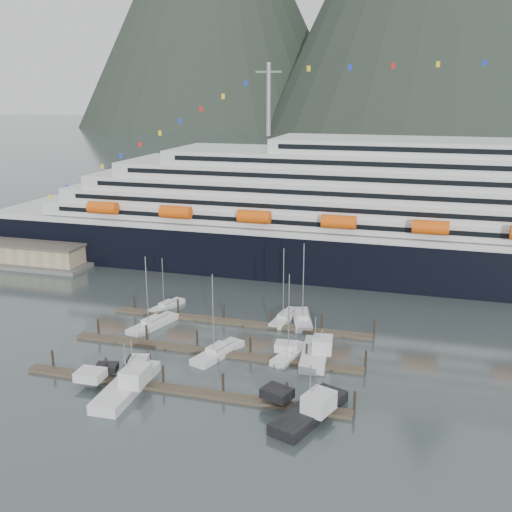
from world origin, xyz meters
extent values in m
plane|color=#485655|center=(0.00, 0.00, 0.00)|extent=(1600.00, 1600.00, 0.00)
cube|color=black|center=(25.00, 55.00, 4.00)|extent=(210.00, 28.00, 12.00)
cube|color=silver|center=(25.00, 55.00, 10.50)|extent=(205.80, 27.44, 1.50)
cube|color=silver|center=(30.00, 55.00, 13.10)|extent=(185.00, 26.00, 3.20)
cube|color=black|center=(30.00, 41.95, 13.26)|extent=(175.75, 0.20, 1.00)
cube|color=silver|center=(32.00, 55.00, 16.30)|extent=(180.00, 25.00, 3.20)
cube|color=black|center=(32.00, 42.45, 16.46)|extent=(171.00, 0.20, 1.00)
cube|color=silver|center=(34.00, 55.00, 19.50)|extent=(172.00, 24.00, 3.20)
cube|color=black|center=(34.00, 42.95, 19.66)|extent=(163.40, 0.20, 1.00)
cube|color=silver|center=(36.00, 55.00, 22.70)|extent=(160.00, 23.00, 3.20)
cube|color=black|center=(36.00, 43.45, 22.86)|extent=(152.00, 0.20, 1.00)
cube|color=silver|center=(38.00, 55.00, 25.80)|extent=(140.00, 22.00, 3.00)
cube|color=black|center=(38.00, 43.95, 25.95)|extent=(133.00, 0.20, 1.00)
cube|color=silver|center=(40.00, 55.00, 28.80)|extent=(95.00, 20.00, 3.00)
cube|color=black|center=(40.00, 44.95, 28.95)|extent=(90.25, 0.20, 1.00)
cylinder|color=gray|center=(-10.00, 55.00, 38.30)|extent=(1.00, 1.00, 16.00)
cylinder|color=#F5580C|center=(-45.00, 40.00, 14.50)|extent=(7.00, 2.80, 2.80)
cylinder|color=#F5580C|center=(-27.00, 40.00, 14.50)|extent=(7.00, 2.80, 2.80)
cylinder|color=#F5580C|center=(-9.00, 40.00, 14.50)|extent=(7.00, 2.80, 2.80)
cylinder|color=#F5580C|center=(9.00, 40.00, 14.50)|extent=(7.00, 2.80, 2.80)
cylinder|color=#F5580C|center=(27.00, 40.00, 14.50)|extent=(7.00, 2.80, 2.80)
cube|color=#595956|center=(-72.00, 42.00, 0.30)|extent=(46.00, 20.00, 1.20)
cube|color=tan|center=(-72.00, 42.00, 2.50)|extent=(42.00, 16.00, 5.00)
cube|color=#595147|center=(-72.00, 42.00, 5.20)|extent=(43.00, 17.00, 0.60)
cube|color=#43362B|center=(-5.00, -10.00, 0.25)|extent=(48.00, 2.00, 0.50)
cylinder|color=black|center=(-26.00, -8.90, 1.40)|extent=(0.36, 0.36, 3.20)
cylinder|color=black|center=(-17.00, -8.90, 1.40)|extent=(0.36, 0.36, 3.20)
cylinder|color=black|center=(-8.00, -8.90, 1.40)|extent=(0.36, 0.36, 3.20)
cylinder|color=black|center=(1.00, -8.90, 1.40)|extent=(0.36, 0.36, 3.20)
cylinder|color=black|center=(10.00, -8.90, 1.40)|extent=(0.36, 0.36, 3.20)
cylinder|color=black|center=(19.00, -8.90, 1.40)|extent=(0.36, 0.36, 3.20)
cube|color=#43362B|center=(-5.00, 3.00, 0.25)|extent=(48.00, 2.00, 0.50)
cylinder|color=black|center=(-26.00, 4.10, 1.40)|extent=(0.36, 0.36, 3.20)
cylinder|color=black|center=(-17.00, 4.10, 1.40)|extent=(0.36, 0.36, 3.20)
cylinder|color=black|center=(-8.00, 4.10, 1.40)|extent=(0.36, 0.36, 3.20)
cylinder|color=black|center=(1.00, 4.10, 1.40)|extent=(0.36, 0.36, 3.20)
cylinder|color=black|center=(10.00, 4.10, 1.40)|extent=(0.36, 0.36, 3.20)
cylinder|color=black|center=(19.00, 4.10, 1.40)|extent=(0.36, 0.36, 3.20)
cube|color=#43362B|center=(-5.00, 16.00, 0.25)|extent=(48.00, 2.00, 0.50)
cylinder|color=black|center=(-26.00, 17.10, 1.40)|extent=(0.36, 0.36, 3.20)
cylinder|color=black|center=(-17.00, 17.10, 1.40)|extent=(0.36, 0.36, 3.20)
cylinder|color=black|center=(-8.00, 17.10, 1.40)|extent=(0.36, 0.36, 3.20)
cylinder|color=black|center=(1.00, 17.10, 1.40)|extent=(0.36, 0.36, 3.20)
cylinder|color=black|center=(10.00, 17.10, 1.40)|extent=(0.36, 0.36, 3.20)
cylinder|color=black|center=(19.00, 17.10, 1.40)|extent=(0.36, 0.36, 3.20)
cube|color=silver|center=(-18.94, 10.39, 0.25)|extent=(5.77, 11.27, 1.53)
cube|color=silver|center=(-18.94, 10.39, 1.25)|extent=(3.16, 4.28, 0.87)
cylinder|color=gray|center=(-19.24, 9.34, 7.07)|extent=(0.17, 0.17, 12.17)
cube|color=silver|center=(-3.85, 2.43, 0.25)|extent=(5.96, 10.91, 1.55)
cube|color=silver|center=(-3.85, 2.43, 1.27)|extent=(3.24, 4.19, 0.89)
cylinder|color=gray|center=(-4.17, 1.42, 7.36)|extent=(0.18, 0.18, 12.72)
cube|color=silver|center=(-20.49, 19.77, 0.25)|extent=(4.41, 8.80, 1.19)
cube|color=silver|center=(-20.49, 19.77, 0.98)|extent=(2.44, 3.33, 0.68)
cylinder|color=gray|center=(-20.72, 18.95, 5.48)|extent=(0.14, 0.14, 9.42)
cube|color=silver|center=(5.91, 20.00, 0.25)|extent=(5.77, 10.65, 1.59)
cube|color=silver|center=(5.91, 20.00, 1.31)|extent=(3.21, 4.08, 0.91)
cylinder|color=gray|center=(6.20, 19.02, 7.95)|extent=(0.18, 0.18, 13.85)
cube|color=silver|center=(2.77, 20.00, 0.25)|extent=(3.82, 10.21, 1.33)
cube|color=silver|center=(2.77, 20.00, 1.09)|extent=(2.36, 3.71, 0.76)
cylinder|color=gray|center=(2.63, 19.01, 7.31)|extent=(0.15, 0.15, 12.91)
cube|color=silver|center=(7.33, 5.05, 0.25)|extent=(4.93, 9.40, 1.41)
cube|color=silver|center=(7.33, 5.05, 1.15)|extent=(2.78, 3.58, 0.80)
cylinder|color=gray|center=(7.09, 4.18, 7.39)|extent=(0.16, 0.16, 12.97)
cube|color=silver|center=(-12.14, -12.01, 0.35)|extent=(4.44, 14.57, 2.22)
cube|color=silver|center=(-17.63, -12.18, 1.78)|extent=(3.88, 3.29, 1.33)
cube|color=silver|center=(-10.70, -11.97, 2.56)|extent=(3.24, 4.43, 2.45)
cube|color=black|center=(-10.70, -11.97, 3.45)|extent=(3.01, 4.13, 0.56)
cylinder|color=gray|center=(-12.14, -12.01, 4.45)|extent=(0.18, 0.18, 5.56)
cube|color=black|center=(-13.32, -7.90, 0.35)|extent=(5.64, 10.43, 1.81)
cube|color=black|center=(-16.97, -8.85, 1.44)|extent=(3.52, 2.89, 1.08)
cube|color=silver|center=(-12.36, -7.65, 2.08)|extent=(3.20, 3.52, 1.99)
cube|color=black|center=(-12.36, -7.65, 2.80)|extent=(2.97, 3.28, 0.45)
cylinder|color=gray|center=(-13.32, -7.90, 3.61)|extent=(0.14, 0.14, 4.52)
cube|color=black|center=(13.62, -11.61, 0.35)|extent=(8.37, 13.87, 2.22)
cube|color=black|center=(8.88, -9.85, 1.78)|extent=(4.56, 4.06, 1.33)
cube|color=silver|center=(14.87, -12.07, 2.55)|extent=(4.30, 4.83, 2.44)
cube|color=black|center=(14.87, -12.07, 3.44)|extent=(4.00, 4.50, 0.55)
cylinder|color=gray|center=(13.62, -11.61, 4.44)|extent=(0.18, 0.18, 5.55)
cube|color=silver|center=(11.00, 5.65, 0.35)|extent=(4.99, 11.97, 2.12)
cube|color=silver|center=(6.60, 5.19, 1.69)|extent=(3.84, 2.92, 1.27)
cube|color=silver|center=(12.15, 5.77, 2.43)|extent=(3.31, 3.78, 2.33)
cube|color=black|center=(12.15, 5.77, 3.28)|extent=(3.07, 3.52, 0.53)
cylinder|color=gray|center=(11.00, 5.65, 4.23)|extent=(0.17, 0.17, 5.29)
camera|label=1|loc=(26.22, -79.11, 40.49)|focal=42.00mm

